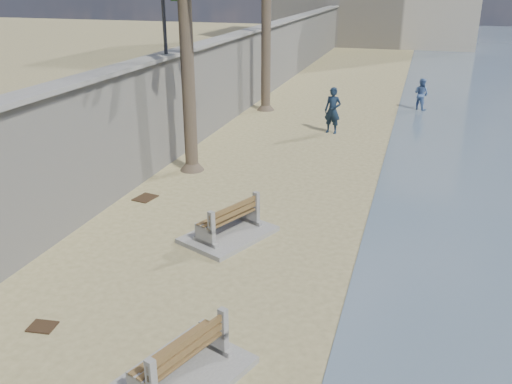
# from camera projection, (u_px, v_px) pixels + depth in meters

# --- Properties ---
(seawall) EXTENTS (0.45, 70.00, 3.50)m
(seawall) POSITION_uv_depth(u_px,v_px,m) (242.00, 73.00, 25.46)
(seawall) COLOR gray
(seawall) RESTS_ON ground_plane
(wall_cap) EXTENTS (0.80, 70.00, 0.12)m
(wall_cap) POSITION_uv_depth(u_px,v_px,m) (241.00, 33.00, 24.80)
(wall_cap) COLOR gray
(wall_cap) RESTS_ON seawall
(bench_near) EXTENTS (2.12, 2.52, 0.90)m
(bench_near) POSITION_uv_depth(u_px,v_px,m) (181.00, 360.00, 8.44)
(bench_near) COLOR gray
(bench_near) RESTS_ON ground_plane
(bench_far) EXTENTS (2.22, 2.58, 0.91)m
(bench_far) POSITION_uv_depth(u_px,v_px,m) (228.00, 222.00, 13.16)
(bench_far) COLOR gray
(bench_far) RESTS_ON ground_plane
(person_a) EXTENTS (0.86, 0.67, 2.13)m
(person_a) POSITION_uv_depth(u_px,v_px,m) (333.00, 107.00, 21.81)
(person_a) COLOR #132134
(person_a) RESTS_ON ground_plane
(person_b) EXTENTS (1.01, 0.96, 1.66)m
(person_b) POSITION_uv_depth(u_px,v_px,m) (421.00, 92.00, 25.82)
(person_b) COLOR #4E6CA1
(person_b) RESTS_ON ground_plane
(debris_c) EXTENTS (0.62, 0.72, 0.03)m
(debris_c) POSITION_uv_depth(u_px,v_px,m) (145.00, 198.00, 15.61)
(debris_c) COLOR #382616
(debris_c) RESTS_ON ground_plane
(debris_d) EXTENTS (0.52, 0.44, 0.03)m
(debris_d) POSITION_uv_depth(u_px,v_px,m) (42.00, 327.00, 9.86)
(debris_d) COLOR #382616
(debris_d) RESTS_ON ground_plane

